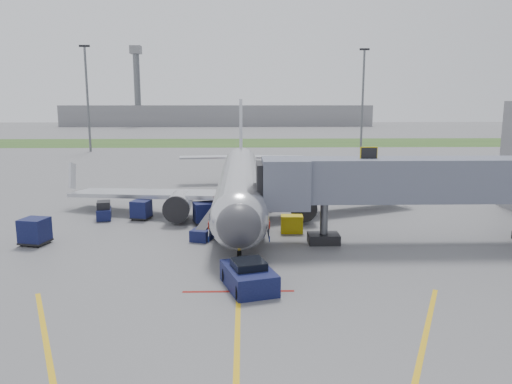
{
  "coord_description": "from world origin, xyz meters",
  "views": [
    {
      "loc": [
        0.31,
        -29.3,
        10.12
      ],
      "look_at": [
        1.24,
        7.98,
        3.2
      ],
      "focal_mm": 35.0,
      "sensor_mm": 36.0,
      "label": 1
    }
  ],
  "objects_px": {
    "pushback_tug": "(249,277)",
    "belt_loader": "(207,231)",
    "airliner": "(240,183)",
    "baggage_tug": "(104,211)",
    "ramp_worker": "(181,210)"
  },
  "relations": [
    {
      "from": "pushback_tug",
      "to": "belt_loader",
      "type": "bearing_deg",
      "value": 106.34
    },
    {
      "from": "airliner",
      "to": "baggage_tug",
      "type": "xyz_separation_m",
      "value": [
        -11.71,
        -2.51,
        -1.95
      ]
    },
    {
      "from": "baggage_tug",
      "to": "belt_loader",
      "type": "relative_size",
      "value": 0.59
    },
    {
      "from": "belt_loader",
      "to": "ramp_worker",
      "type": "height_order",
      "value": "belt_loader"
    },
    {
      "from": "airliner",
      "to": "baggage_tug",
      "type": "distance_m",
      "value": 12.14
    },
    {
      "from": "baggage_tug",
      "to": "ramp_worker",
      "type": "height_order",
      "value": "ramp_worker"
    },
    {
      "from": "baggage_tug",
      "to": "pushback_tug",
      "type": "bearing_deg",
      "value": -52.94
    },
    {
      "from": "airliner",
      "to": "ramp_worker",
      "type": "relative_size",
      "value": 20.07
    },
    {
      "from": "baggage_tug",
      "to": "belt_loader",
      "type": "distance_m",
      "value": 10.93
    },
    {
      "from": "airliner",
      "to": "belt_loader",
      "type": "xyz_separation_m",
      "value": [
        -2.49,
        -8.37,
        -2.16
      ]
    },
    {
      "from": "baggage_tug",
      "to": "ramp_worker",
      "type": "bearing_deg",
      "value": -4.69
    },
    {
      "from": "airliner",
      "to": "ramp_worker",
      "type": "distance_m",
      "value": 6.14
    },
    {
      "from": "pushback_tug",
      "to": "ramp_worker",
      "type": "bearing_deg",
      "value": 109.56
    },
    {
      "from": "baggage_tug",
      "to": "belt_loader",
      "type": "bearing_deg",
      "value": -32.42
    },
    {
      "from": "pushback_tug",
      "to": "baggage_tug",
      "type": "relative_size",
      "value": 1.75
    }
  ]
}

